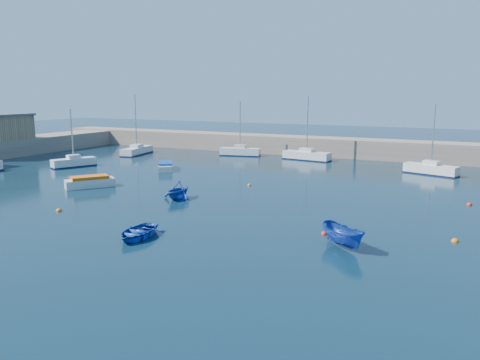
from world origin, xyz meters
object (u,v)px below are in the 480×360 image
at_px(sailboat_6, 307,155).
at_px(motorboat_1, 90,182).
at_px(motorboat_2, 166,166).
at_px(dinghy_center, 137,232).
at_px(sailboat_7, 431,169).
at_px(sailboat_5, 240,151).
at_px(sailboat_3, 74,162).
at_px(dinghy_left, 178,190).
at_px(sailboat_4, 137,150).
at_px(dinghy_right, 343,236).

distance_m(sailboat_6, motorboat_1, 30.16).
distance_m(motorboat_2, dinghy_center, 26.73).
xyz_separation_m(sailboat_6, sailboat_7, (16.12, -4.90, -0.01)).
distance_m(sailboat_5, motorboat_1, 27.33).
distance_m(sailboat_3, dinghy_left, 23.47).
xyz_separation_m(sailboat_4, sailboat_6, (24.52, 5.48, 0.05)).
height_order(sailboat_4, motorboat_2, sailboat_4).
xyz_separation_m(sailboat_6, dinghy_center, (1.40, -38.12, -0.26)).
bearing_deg(sailboat_5, sailboat_4, 97.88).
bearing_deg(sailboat_6, sailboat_4, 110.06).
height_order(sailboat_5, sailboat_6, sailboat_6).
xyz_separation_m(sailboat_3, sailboat_6, (23.95, 18.48, 0.04)).
height_order(sailboat_4, dinghy_center, sailboat_4).
height_order(sailboat_4, sailboat_6, sailboat_4).
relative_size(sailboat_3, sailboat_5, 0.91).
relative_size(sailboat_6, dinghy_right, 2.44).
distance_m(motorboat_1, motorboat_2, 11.97).
height_order(sailboat_3, dinghy_right, sailboat_3).
height_order(sailboat_7, motorboat_2, sailboat_7).
distance_m(motorboat_2, dinghy_left, 16.06).
distance_m(sailboat_7, motorboat_2, 30.44).
distance_m(sailboat_7, dinghy_right, 29.43).
xyz_separation_m(sailboat_6, dinghy_left, (-2.41, -27.78, 0.17)).
bearing_deg(motorboat_1, dinghy_center, -1.19).
bearing_deg(sailboat_3, sailboat_7, 41.88).
xyz_separation_m(motorboat_1, dinghy_left, (10.53, -0.53, 0.28)).
relative_size(sailboat_3, dinghy_left, 2.34).
bearing_deg(motorboat_2, dinghy_center, -92.75).
relative_size(sailboat_4, dinghy_left, 2.90).
xyz_separation_m(sailboat_3, sailboat_5, (13.87, 18.42, 0.03)).
bearing_deg(sailboat_3, sailboat_6, 60.81).
bearing_deg(motorboat_1, sailboat_6, 100.58).
relative_size(sailboat_3, motorboat_1, 1.54).
xyz_separation_m(sailboat_3, sailboat_4, (-0.57, 13.00, -0.01)).
relative_size(sailboat_7, motorboat_1, 1.68).
bearing_deg(dinghy_left, sailboat_3, 159.39).
distance_m(dinghy_left, dinghy_right, 17.16).
xyz_separation_m(dinghy_left, dinghy_right, (15.91, -6.43, -0.12)).
xyz_separation_m(motorboat_2, dinghy_left, (10.08, -12.49, 0.36)).
distance_m(sailboat_6, dinghy_right, 36.78).
bearing_deg(dinghy_right, motorboat_2, 92.68).
bearing_deg(sailboat_5, sailboat_3, 130.31).
bearing_deg(dinghy_center, dinghy_left, 102.89).
distance_m(sailboat_4, dinghy_left, 31.40).
bearing_deg(dinghy_center, sailboat_7, 58.77).
bearing_deg(motorboat_1, sailboat_3, 177.49).
distance_m(sailboat_4, sailboat_7, 40.64).
distance_m(sailboat_5, motorboat_2, 15.41).
bearing_deg(sailboat_5, motorboat_2, 158.31).
bearing_deg(dinghy_right, sailboat_4, 91.67).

